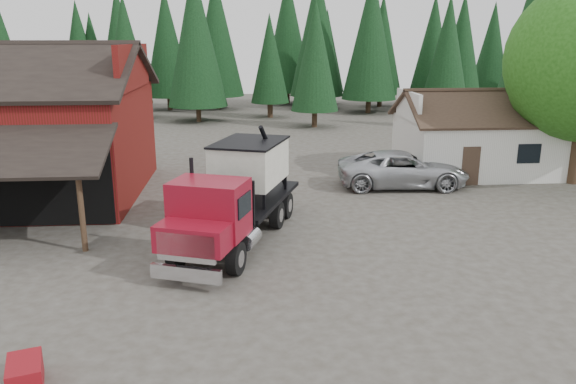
{
  "coord_description": "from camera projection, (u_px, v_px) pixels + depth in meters",
  "views": [
    {
      "loc": [
        0.11,
        -16.97,
        7.26
      ],
      "look_at": [
        1.65,
        2.85,
        1.8
      ],
      "focal_mm": 35.0,
      "sensor_mm": 36.0,
      "label": 1
    }
  ],
  "objects": [
    {
      "name": "feed_truck",
      "position": [
        237.0,
        192.0,
        20.38
      ],
      "size": [
        5.2,
        9.19,
        4.02
      ],
      "rotation": [
        0.0,
        0.0,
        -0.34
      ],
      "color": "black",
      "rests_on": "ground"
    },
    {
      "name": "near_pine_c",
      "position": [
        529.0,
        43.0,
        43.05
      ],
      "size": [
        4.84,
        4.84,
        12.4
      ],
      "color": "#382619",
      "rests_on": "ground"
    },
    {
      "name": "near_pine_b",
      "position": [
        315.0,
        56.0,
        45.96
      ],
      "size": [
        3.96,
        3.96,
        10.4
      ],
      "color": "#382619",
      "rests_on": "ground"
    },
    {
      "name": "red_barn",
      "position": [
        7.0,
        139.0,
        26.22
      ],
      "size": [
        12.8,
        13.63,
        7.18
      ],
      "color": "maroon",
      "rests_on": "ground"
    },
    {
      "name": "ground",
      "position": [
        244.0,
        269.0,
        18.23
      ],
      "size": [
        120.0,
        120.0,
        0.0
      ],
      "primitive_type": "plane",
      "color": "#403B32",
      "rests_on": "ground"
    },
    {
      "name": "conifer_backdrop",
      "position": [
        243.0,
        110.0,
        58.61
      ],
      "size": [
        76.0,
        16.0,
        16.0
      ],
      "primitive_type": null,
      "color": "black",
      "rests_on": "ground"
    },
    {
      "name": "near_pine_d",
      "position": [
        195.0,
        37.0,
        48.66
      ],
      "size": [
        5.28,
        5.28,
        13.4
      ],
      "color": "#382619",
      "rests_on": "ground"
    },
    {
      "name": "farmhouse",
      "position": [
        477.0,
        142.0,
        31.26
      ],
      "size": [
        8.6,
        6.42,
        4.65
      ],
      "color": "silver",
      "rests_on": "ground"
    },
    {
      "name": "equip_box",
      "position": [
        25.0,
        374.0,
        12.03
      ],
      "size": [
        1.01,
        1.26,
        0.6
      ],
      "primitive_type": "cube",
      "rotation": [
        0.0,
        0.0,
        0.32
      ],
      "color": "maroon",
      "rests_on": "ground"
    },
    {
      "name": "silver_car",
      "position": [
        403.0,
        169.0,
        28.2
      ],
      "size": [
        6.64,
        3.36,
        1.8
      ],
      "primitive_type": "imported",
      "rotation": [
        0.0,
        0.0,
        1.51
      ],
      "color": "#B7BABF",
      "rests_on": "ground"
    }
  ]
}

